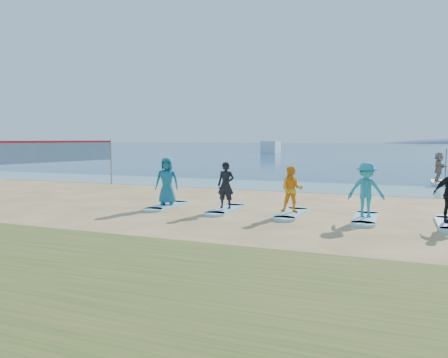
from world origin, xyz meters
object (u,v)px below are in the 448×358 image
at_px(paddleboarder, 439,167).
at_px(student_2, 292,189).
at_px(surfboard_1, 226,209).
at_px(surfboard_3, 365,218).
at_px(boat_offshore_a, 271,153).
at_px(volleyball_net, 38,153).
at_px(surfboard_0, 167,206).
at_px(student_1, 226,185).
at_px(paddleboard, 438,183).
at_px(surfboard_2, 291,214).
at_px(student_3, 366,190).
at_px(student_0, 167,181).

bearing_deg(paddleboarder, student_2, 148.87).
distance_m(surfboard_1, surfboard_3, 4.75).
bearing_deg(surfboard_1, boat_offshore_a, 104.24).
height_order(volleyball_net, paddleboarder, volleyball_net).
height_order(surfboard_0, surfboard_1, same).
bearing_deg(student_1, paddleboard, 57.06).
relative_size(surfboard_1, surfboard_3, 1.00).
bearing_deg(surfboard_2, student_3, 0.00).
height_order(student_0, student_1, student_0).
bearing_deg(student_0, student_3, -16.98).
xyz_separation_m(volleyball_net, surfboard_2, (12.81, -1.85, -1.86)).
bearing_deg(surfboard_3, student_3, 0.00).
bearing_deg(paddleboarder, surfboard_0, 133.77).
height_order(student_0, student_2, student_0).
xyz_separation_m(surfboard_0, surfboard_3, (7.12, 0.00, 0.00)).
height_order(paddleboard, student_2, student_2).
distance_m(student_1, student_3, 4.75).
xyz_separation_m(surfboard_1, student_2, (2.37, 0.00, 0.82)).
bearing_deg(surfboard_3, student_0, 180.00).
height_order(volleyball_net, student_3, volleyball_net).
relative_size(student_0, surfboard_2, 0.81).
distance_m(surfboard_0, surfboard_1, 2.37).
distance_m(volleyball_net, surfboard_1, 10.76).
bearing_deg(surfboard_3, student_2, 180.00).
bearing_deg(boat_offshore_a, student_0, -85.03).
height_order(volleyball_net, boat_offshore_a, volleyball_net).
relative_size(boat_offshore_a, surfboard_0, 3.83).
height_order(student_2, student_3, student_3).
distance_m(paddleboarder, student_1, 15.56).
height_order(paddleboard, student_3, student_3).
relative_size(surfboard_2, student_3, 1.27).
relative_size(volleyball_net, paddleboard, 2.96).
relative_size(volleyball_net, student_3, 5.12).
distance_m(student_1, surfboard_2, 2.53).
height_order(paddleboarder, surfboard_1, paddleboarder).
height_order(surfboard_0, student_2, student_2).
relative_size(volleyball_net, surfboard_2, 4.03).
bearing_deg(student_2, boat_offshore_a, 98.33).
xyz_separation_m(surfboard_0, student_1, (2.37, 0.00, 0.87)).
relative_size(surfboard_0, surfboard_3, 1.00).
bearing_deg(student_3, surfboard_0, 167.55).
height_order(volleyball_net, surfboard_3, volleyball_net).
relative_size(volleyball_net, student_2, 5.72).
bearing_deg(student_3, student_1, 167.55).
bearing_deg(student_3, student_2, 167.55).
bearing_deg(surfboard_3, boat_offshore_a, 108.04).
xyz_separation_m(surfboard_1, student_1, (0.00, 0.00, 0.87)).
xyz_separation_m(paddleboard, student_1, (-7.84, -13.44, 0.86)).
xyz_separation_m(boat_offshore_a, student_0, (14.40, -66.07, 0.98)).
bearing_deg(surfboard_3, student_1, 180.00).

